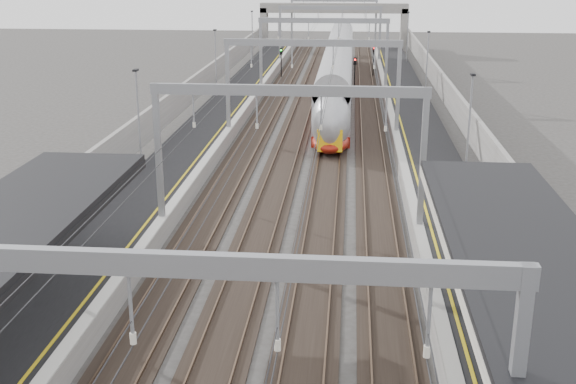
# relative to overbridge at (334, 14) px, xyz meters

# --- Properties ---
(platform_left) EXTENTS (4.00, 120.00, 1.00)m
(platform_left) POSITION_rel_overbridge_xyz_m (-8.00, -55.00, -4.81)
(platform_left) COLOR black
(platform_left) RESTS_ON ground
(platform_right) EXTENTS (4.00, 120.00, 1.00)m
(platform_right) POSITION_rel_overbridge_xyz_m (8.00, -55.00, -4.81)
(platform_right) COLOR black
(platform_right) RESTS_ON ground
(tracks) EXTENTS (11.40, 140.00, 0.20)m
(tracks) POSITION_rel_overbridge_xyz_m (0.00, -55.00, -5.26)
(tracks) COLOR black
(tracks) RESTS_ON ground
(overhead_line) EXTENTS (13.00, 140.00, 6.60)m
(overhead_line) POSITION_rel_overbridge_xyz_m (0.00, -48.38, 0.83)
(overhead_line) COLOR gray
(overhead_line) RESTS_ON platform_left
(overbridge) EXTENTS (22.00, 2.20, 6.90)m
(overbridge) POSITION_rel_overbridge_xyz_m (0.00, 0.00, 0.00)
(overbridge) COLOR gray
(overbridge) RESTS_ON ground
(wall_left) EXTENTS (0.30, 120.00, 3.20)m
(wall_left) POSITION_rel_overbridge_xyz_m (-11.20, -55.00, -3.71)
(wall_left) COLOR gray
(wall_left) RESTS_ON ground
(wall_right) EXTENTS (0.30, 120.00, 3.20)m
(wall_right) POSITION_rel_overbridge_xyz_m (11.20, -55.00, -3.71)
(wall_right) COLOR gray
(wall_right) RESTS_ON ground
(train) EXTENTS (2.78, 50.58, 4.39)m
(train) POSITION_rel_overbridge_xyz_m (1.50, -39.54, -3.16)
(train) COLOR maroon
(train) RESTS_ON ground
(signal_green) EXTENTS (0.32, 0.32, 3.48)m
(signal_green) POSITION_rel_overbridge_xyz_m (-5.20, -28.04, -2.89)
(signal_green) COLOR black
(signal_green) RESTS_ON ground
(signal_red_near) EXTENTS (0.32, 0.32, 3.48)m
(signal_red_near) POSITION_rel_overbridge_xyz_m (3.20, -35.56, -2.89)
(signal_red_near) COLOR black
(signal_red_near) RESTS_ON ground
(signal_red_far) EXTENTS (0.32, 0.32, 3.48)m
(signal_red_far) POSITION_rel_overbridge_xyz_m (5.40, -25.33, -2.89)
(signal_red_far) COLOR black
(signal_red_far) RESTS_ON ground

